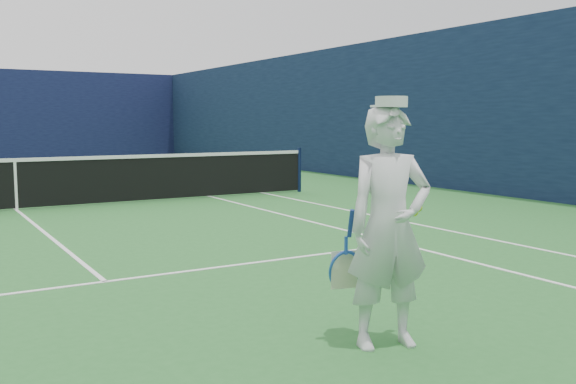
# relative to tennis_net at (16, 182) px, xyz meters

# --- Properties ---
(ground) EXTENTS (80.00, 80.00, 0.00)m
(ground) POSITION_rel_tennis_net_xyz_m (0.00, 0.00, -0.55)
(ground) COLOR #27672A
(ground) RESTS_ON ground
(court_markings) EXTENTS (11.03, 23.83, 0.01)m
(court_markings) POSITION_rel_tennis_net_xyz_m (0.00, 0.00, -0.55)
(court_markings) COLOR white
(court_markings) RESTS_ON ground
(windscreen_fence) EXTENTS (20.12, 36.12, 4.00)m
(windscreen_fence) POSITION_rel_tennis_net_xyz_m (0.00, 0.00, 1.45)
(windscreen_fence) COLOR #0E1335
(windscreen_fence) RESTS_ON ground
(tennis_net) EXTENTS (12.88, 0.09, 1.07)m
(tennis_net) POSITION_rel_tennis_net_xyz_m (0.00, 0.00, 0.00)
(tennis_net) COLOR #141E4C
(tennis_net) RESTS_ON ground
(tennis_player) EXTENTS (0.76, 0.64, 1.90)m
(tennis_player) POSITION_rel_tennis_net_xyz_m (1.36, -9.46, 0.37)
(tennis_player) COLOR silver
(tennis_player) RESTS_ON ground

